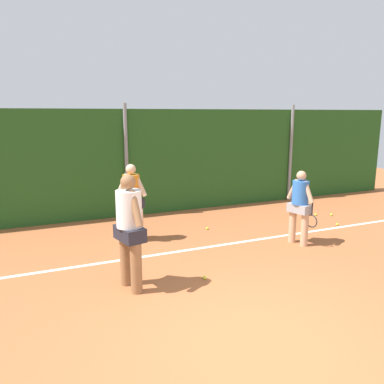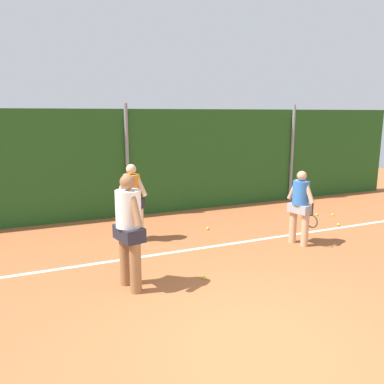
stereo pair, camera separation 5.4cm
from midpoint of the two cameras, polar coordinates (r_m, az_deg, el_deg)
name	(u,v)px [view 2 (the right image)]	position (r m, az deg, el deg)	size (l,w,h in m)	color
ground_plane	(193,281)	(6.71, 0.45, -13.11)	(28.83, 28.83, 0.00)	#A85B33
hedge_fence_backdrop	(126,163)	(10.67, -9.65, 4.22)	(18.74, 0.25, 2.92)	#23511E
fence_post_center	(127,161)	(10.49, -9.45, 4.52)	(0.10, 0.10, 3.07)	gray
fence_post_right	(292,153)	(12.86, 14.76, 5.58)	(0.10, 0.10, 3.07)	gray
court_baseline_paint	(166,253)	(7.94, -3.69, -9.08)	(13.69, 0.10, 0.01)	white
player_foreground_near	(129,226)	(6.17, -9.12, -4.98)	(0.44, 0.78, 1.88)	#8C603D
player_midcourt	(300,204)	(8.54, 15.99, -1.71)	(0.39, 0.73, 1.62)	tan
player_backcourt_far	(132,198)	(8.53, -8.73, -0.93)	(0.60, 0.55, 1.73)	beige
tennis_ball_0	(338,225)	(10.47, 21.07, -4.54)	(0.07, 0.07, 0.07)	#CCDB33
tennis_ball_1	(204,278)	(6.76, 2.06, -12.60)	(0.07, 0.07, 0.07)	#CCDB33
tennis_ball_4	(317,215)	(11.26, 18.18, -3.23)	(0.07, 0.07, 0.07)	#CCDB33
tennis_ball_5	(333,215)	(11.38, 20.30, -3.22)	(0.07, 0.07, 0.07)	#CCDB33
tennis_ball_6	(208,228)	(9.46, 2.52, -5.43)	(0.07, 0.07, 0.07)	#CCDB33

